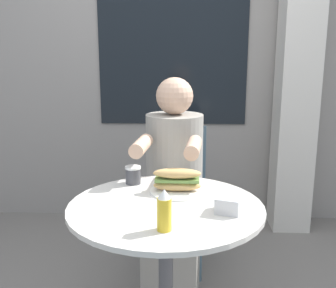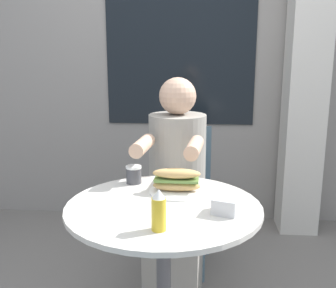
{
  "view_description": "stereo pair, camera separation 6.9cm",
  "coord_description": "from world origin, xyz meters",
  "px_view_note": "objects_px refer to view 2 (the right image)",
  "views": [
    {
      "loc": [
        0.07,
        -1.46,
        1.3
      ],
      "look_at": [
        0.0,
        0.21,
        0.93
      ],
      "focal_mm": 42.0,
      "sensor_mm": 36.0,
      "label": 1
    },
    {
      "loc": [
        0.14,
        -1.46,
        1.3
      ],
      "look_at": [
        0.0,
        0.21,
        0.93
      ],
      "focal_mm": 42.0,
      "sensor_mm": 36.0,
      "label": 2
    }
  ],
  "objects_px": {
    "cafe_table": "(164,248)",
    "drink_cup": "(134,174)",
    "sandwich_on_plate": "(176,182)",
    "seated_diner": "(176,201)",
    "condiment_bottle": "(159,210)",
    "diner_chair": "(182,182)"
  },
  "relations": [
    {
      "from": "cafe_table",
      "to": "sandwich_on_plate",
      "type": "height_order",
      "value": "sandwich_on_plate"
    },
    {
      "from": "sandwich_on_plate",
      "to": "drink_cup",
      "type": "xyz_separation_m",
      "value": [
        -0.21,
        0.11,
        -0.0
      ]
    },
    {
      "from": "drink_cup",
      "to": "condiment_bottle",
      "type": "height_order",
      "value": "condiment_bottle"
    },
    {
      "from": "cafe_table",
      "to": "drink_cup",
      "type": "distance_m",
      "value": 0.38
    },
    {
      "from": "cafe_table",
      "to": "drink_cup",
      "type": "height_order",
      "value": "drink_cup"
    },
    {
      "from": "sandwich_on_plate",
      "to": "drink_cup",
      "type": "relative_size",
      "value": 2.88
    },
    {
      "from": "condiment_bottle",
      "to": "seated_diner",
      "type": "bearing_deg",
      "value": 89.44
    },
    {
      "from": "cafe_table",
      "to": "seated_diner",
      "type": "distance_m",
      "value": 0.56
    },
    {
      "from": "drink_cup",
      "to": "diner_chair",
      "type": "bearing_deg",
      "value": 73.69
    },
    {
      "from": "sandwich_on_plate",
      "to": "condiment_bottle",
      "type": "relative_size",
      "value": 1.62
    },
    {
      "from": "cafe_table",
      "to": "diner_chair",
      "type": "bearing_deg",
      "value": 88.35
    },
    {
      "from": "condiment_bottle",
      "to": "diner_chair",
      "type": "bearing_deg",
      "value": 89.02
    },
    {
      "from": "cafe_table",
      "to": "diner_chair",
      "type": "height_order",
      "value": "diner_chair"
    },
    {
      "from": "diner_chair",
      "to": "condiment_bottle",
      "type": "relative_size",
      "value": 5.95
    },
    {
      "from": "sandwich_on_plate",
      "to": "condiment_bottle",
      "type": "xyz_separation_m",
      "value": [
        -0.04,
        -0.38,
        0.03
      ]
    },
    {
      "from": "seated_diner",
      "to": "drink_cup",
      "type": "bearing_deg",
      "value": 65.25
    },
    {
      "from": "sandwich_on_plate",
      "to": "condiment_bottle",
      "type": "bearing_deg",
      "value": -95.27
    },
    {
      "from": "diner_chair",
      "to": "condiment_bottle",
      "type": "height_order",
      "value": "condiment_bottle"
    },
    {
      "from": "sandwich_on_plate",
      "to": "drink_cup",
      "type": "distance_m",
      "value": 0.23
    },
    {
      "from": "cafe_table",
      "to": "seated_diner",
      "type": "height_order",
      "value": "seated_diner"
    },
    {
      "from": "drink_cup",
      "to": "seated_diner",
      "type": "bearing_deg",
      "value": 59.78
    },
    {
      "from": "cafe_table",
      "to": "seated_diner",
      "type": "bearing_deg",
      "value": 88.53
    }
  ]
}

